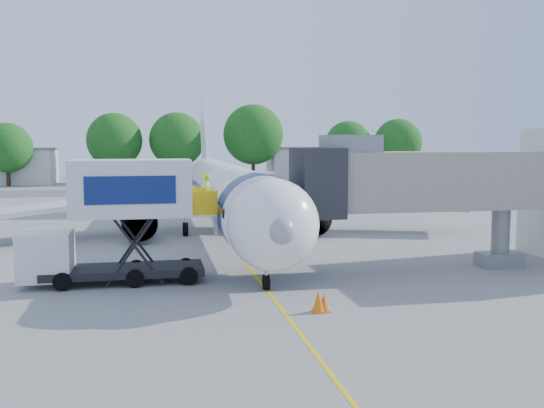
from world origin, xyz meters
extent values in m
plane|color=gray|center=(0.00, 0.00, 0.00)|extent=(160.00, 160.00, 0.00)
cube|color=yellow|center=(0.00, 0.00, 0.01)|extent=(0.15, 70.00, 0.01)
cube|color=#59595B|center=(0.00, 42.00, 0.00)|extent=(120.00, 10.00, 0.01)
cylinder|color=white|center=(0.00, 3.00, 3.00)|extent=(3.70, 28.00, 3.70)
sphere|color=white|center=(0.00, -11.00, 3.00)|extent=(3.70, 3.70, 3.70)
sphere|color=gray|center=(0.00, -12.55, 3.00)|extent=(1.10, 1.10, 1.10)
cone|color=white|center=(0.00, 20.00, 3.00)|extent=(3.70, 6.00, 3.70)
cube|color=white|center=(0.00, 21.00, 7.20)|extent=(0.35, 7.26, 8.29)
cube|color=silver|center=(9.00, 6.50, 2.30)|extent=(16.17, 9.32, 1.42)
cube|color=silver|center=(-9.00, 6.50, 2.30)|extent=(16.17, 9.32, 1.42)
cylinder|color=#999BA0|center=(5.50, 4.50, 1.30)|extent=(2.10, 3.60, 2.10)
cylinder|color=#999BA0|center=(-5.50, 4.50, 1.30)|extent=(2.10, 3.60, 2.10)
cube|color=black|center=(0.00, -11.30, 3.45)|extent=(2.60, 1.39, 0.81)
cylinder|color=navy|center=(0.00, -8.00, 3.00)|extent=(3.73, 2.00, 3.73)
cylinder|color=silver|center=(0.00, -9.50, 0.75)|extent=(0.16, 0.16, 1.50)
cylinder|color=black|center=(0.00, -9.50, 0.32)|extent=(0.25, 0.64, 0.64)
cylinder|color=black|center=(2.60, 6.00, 0.45)|extent=(0.35, 0.90, 0.90)
cylinder|color=black|center=(-2.60, 6.00, 0.45)|extent=(0.35, 0.90, 0.90)
cube|color=#A39D8B|center=(9.00, -7.00, 4.40)|extent=(13.60, 2.60, 2.80)
cube|color=black|center=(2.90, -7.00, 4.40)|extent=(2.00, 3.20, 3.20)
cube|color=slate|center=(4.50, -7.00, 6.20)|extent=(2.40, 2.40, 0.80)
cylinder|color=slate|center=(12.50, -7.00, 1.50)|extent=(0.90, 0.90, 3.00)
cube|color=slate|center=(12.50, -7.00, 0.35)|extent=(2.20, 1.20, 0.70)
cylinder|color=black|center=(11.60, -7.00, 0.35)|extent=(0.30, 0.70, 0.70)
cylinder|color=black|center=(13.40, -7.00, 0.35)|extent=(0.30, 0.70, 0.70)
cube|color=black|center=(-6.00, -7.00, 0.55)|extent=(7.00, 2.30, 0.35)
cube|color=silver|center=(-9.30, -7.00, 1.35)|extent=(2.20, 2.20, 2.10)
cube|color=black|center=(-9.30, -7.00, 1.80)|extent=(1.90, 2.10, 0.70)
cube|color=silver|center=(-5.60, -7.00, 4.25)|extent=(5.20, 2.40, 2.50)
cube|color=navy|center=(-5.60, -8.22, 4.25)|extent=(3.80, 0.04, 1.20)
cube|color=silver|center=(-2.45, -7.00, 3.05)|extent=(1.10, 2.20, 0.10)
cube|color=#ECB30C|center=(-2.45, -8.05, 3.60)|extent=(1.10, 0.06, 1.10)
cube|color=#ECB30C|center=(-2.45, -5.95, 3.60)|extent=(1.10, 0.06, 1.10)
cylinder|color=black|center=(-3.20, -8.05, 0.40)|extent=(0.80, 0.25, 0.80)
cylinder|color=black|center=(-3.20, -5.95, 0.40)|extent=(0.80, 0.25, 0.80)
cylinder|color=black|center=(-8.50, -8.05, 0.40)|extent=(0.80, 0.25, 0.80)
cylinder|color=black|center=(-8.50, -5.95, 0.40)|extent=(0.80, 0.25, 0.80)
imported|color=#9DDD17|center=(-2.24, -7.00, 3.98)|extent=(0.56, 0.73, 1.77)
cube|color=silver|center=(-2.30, -16.83, 0.72)|extent=(3.85, 2.36, 1.45)
cube|color=navy|center=(-2.30, -16.83, 1.19)|extent=(2.30, 2.04, 0.36)
cylinder|color=black|center=(-3.83, -17.34, 0.36)|extent=(0.75, 0.36, 0.72)
cylinder|color=black|center=(-3.63, -15.90, 0.36)|extent=(0.75, 0.36, 0.72)
cylinder|color=black|center=(-0.96, -17.75, 0.36)|extent=(0.75, 0.36, 0.72)
cylinder|color=black|center=(-0.76, -16.32, 0.36)|extent=(0.75, 0.36, 0.72)
cone|color=#DA630B|center=(1.27, -13.25, 0.40)|extent=(0.50, 0.50, 0.79)
cube|color=#DA630B|center=(1.27, -13.25, 0.02)|extent=(0.45, 0.45, 0.05)
cone|color=#DA630B|center=(1.51, -13.17, 0.35)|extent=(0.44, 0.44, 0.71)
cube|color=#DA630B|center=(1.51, -13.17, 0.02)|extent=(0.40, 0.40, 0.04)
cube|color=beige|center=(22.00, 62.00, 2.50)|extent=(16.00, 7.00, 5.00)
cube|color=slate|center=(22.00, 62.00, 5.15)|extent=(16.40, 7.40, 0.30)
cylinder|color=#382314|center=(-24.45, 55.26, 1.55)|extent=(0.56, 0.56, 3.11)
sphere|color=#134715|center=(-24.45, 55.26, 5.35)|extent=(6.91, 6.91, 6.91)
cylinder|color=#382314|center=(-10.20, 58.84, 1.84)|extent=(0.56, 0.56, 3.69)
sphere|color=#134715|center=(-10.20, 58.84, 6.35)|extent=(8.19, 8.19, 8.19)
cylinder|color=#382314|center=(-1.01, 58.96, 1.87)|extent=(0.56, 0.56, 3.74)
sphere|color=#134715|center=(-1.01, 58.96, 6.44)|extent=(8.31, 8.31, 8.31)
cylinder|color=#382314|center=(10.78, 59.31, 2.11)|extent=(0.56, 0.56, 4.22)
sphere|color=#134715|center=(10.78, 59.31, 7.26)|extent=(9.37, 9.37, 9.37)
cylinder|color=#382314|center=(26.25, 59.14, 1.67)|extent=(0.56, 0.56, 3.34)
sphere|color=#134715|center=(26.25, 59.14, 5.76)|extent=(7.43, 7.43, 7.43)
cylinder|color=#382314|center=(34.01, 57.39, 1.73)|extent=(0.56, 0.56, 3.46)
sphere|color=#134715|center=(34.01, 57.39, 5.96)|extent=(7.69, 7.69, 7.69)
camera|label=1|loc=(-4.64, -34.40, 6.34)|focal=40.00mm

